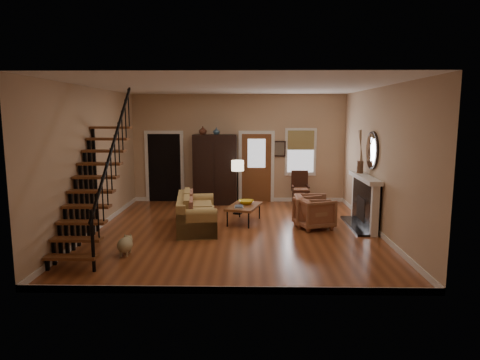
{
  "coord_description": "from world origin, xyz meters",
  "views": [
    {
      "loc": [
        0.29,
        -9.62,
        2.69
      ],
      "look_at": [
        0.1,
        0.4,
        1.15
      ],
      "focal_mm": 32.0,
      "sensor_mm": 36.0,
      "label": 1
    }
  ],
  "objects_px": {
    "armoire": "(215,169)",
    "side_chair": "(300,188)",
    "sofa": "(197,213)",
    "armchair_left": "(314,213)",
    "coffee_table": "(244,214)",
    "floor_lamp": "(238,187)",
    "armchair_right": "(312,211)"
  },
  "relations": [
    {
      "from": "sofa",
      "to": "floor_lamp",
      "type": "xyz_separation_m",
      "value": [
        0.94,
        1.51,
        0.35
      ]
    },
    {
      "from": "coffee_table",
      "to": "armchair_left",
      "type": "bearing_deg",
      "value": -16.02
    },
    {
      "from": "coffee_table",
      "to": "armchair_right",
      "type": "bearing_deg",
      "value": -9.31
    },
    {
      "from": "armchair_right",
      "to": "coffee_table",
      "type": "bearing_deg",
      "value": 82.48
    },
    {
      "from": "coffee_table",
      "to": "side_chair",
      "type": "bearing_deg",
      "value": 51.85
    },
    {
      "from": "armchair_right",
      "to": "sofa",
      "type": "bearing_deg",
      "value": 97.67
    },
    {
      "from": "side_chair",
      "to": "armchair_left",
      "type": "bearing_deg",
      "value": -89.38
    },
    {
      "from": "armchair_left",
      "to": "floor_lamp",
      "type": "xyz_separation_m",
      "value": [
        -1.87,
        1.44,
        0.37
      ]
    },
    {
      "from": "sofa",
      "to": "floor_lamp",
      "type": "bearing_deg",
      "value": 50.78
    },
    {
      "from": "sofa",
      "to": "floor_lamp",
      "type": "distance_m",
      "value": 1.81
    },
    {
      "from": "armoire",
      "to": "coffee_table",
      "type": "bearing_deg",
      "value": -68.91
    },
    {
      "from": "coffee_table",
      "to": "floor_lamp",
      "type": "distance_m",
      "value": 1.1
    },
    {
      "from": "armoire",
      "to": "armchair_left",
      "type": "relative_size",
      "value": 2.6
    },
    {
      "from": "floor_lamp",
      "to": "side_chair",
      "type": "xyz_separation_m",
      "value": [
        1.84,
        1.16,
        -0.22
      ]
    },
    {
      "from": "armchair_right",
      "to": "floor_lamp",
      "type": "bearing_deg",
      "value": 58.18
    },
    {
      "from": "sofa",
      "to": "armchair_left",
      "type": "xyz_separation_m",
      "value": [
        2.81,
        0.07,
        -0.01
      ]
    },
    {
      "from": "sofa",
      "to": "side_chair",
      "type": "distance_m",
      "value": 3.86
    },
    {
      "from": "armchair_right",
      "to": "armoire",
      "type": "bearing_deg",
      "value": 46.4
    },
    {
      "from": "armchair_left",
      "to": "side_chair",
      "type": "bearing_deg",
      "value": -18.86
    },
    {
      "from": "coffee_table",
      "to": "armchair_right",
      "type": "height_order",
      "value": "armchair_right"
    },
    {
      "from": "sofa",
      "to": "armoire",
      "type": "bearing_deg",
      "value": 78.13
    },
    {
      "from": "floor_lamp",
      "to": "side_chair",
      "type": "relative_size",
      "value": 1.44
    },
    {
      "from": "armoire",
      "to": "side_chair",
      "type": "distance_m",
      "value": 2.61
    },
    {
      "from": "armchair_left",
      "to": "armchair_right",
      "type": "relative_size",
      "value": 0.98
    },
    {
      "from": "coffee_table",
      "to": "armchair_left",
      "type": "relative_size",
      "value": 1.43
    },
    {
      "from": "sofa",
      "to": "armchair_right",
      "type": "distance_m",
      "value": 2.8
    },
    {
      "from": "armchair_left",
      "to": "armoire",
      "type": "bearing_deg",
      "value": 23.19
    },
    {
      "from": "armoire",
      "to": "armchair_right",
      "type": "bearing_deg",
      "value": -45.39
    },
    {
      "from": "sofa",
      "to": "armchair_left",
      "type": "distance_m",
      "value": 2.81
    },
    {
      "from": "floor_lamp",
      "to": "coffee_table",
      "type": "bearing_deg",
      "value": -79.15
    },
    {
      "from": "coffee_table",
      "to": "armchair_left",
      "type": "height_order",
      "value": "armchair_left"
    },
    {
      "from": "side_chair",
      "to": "coffee_table",
      "type": "bearing_deg",
      "value": -128.15
    }
  ]
}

